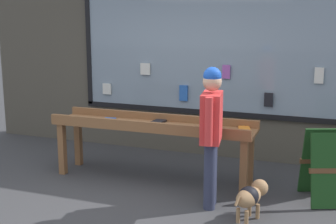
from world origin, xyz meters
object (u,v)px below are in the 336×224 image
object	(u,v)px
display_table_main	(153,130)
person_browsing	(211,127)
small_dog	(251,196)
sandwich_board_sign	(327,166)

from	to	relation	value
display_table_main	person_browsing	world-z (taller)	person_browsing
display_table_main	person_browsing	distance (m)	1.20
small_dog	display_table_main	bearing A→B (deg)	81.86
display_table_main	person_browsing	size ratio (longest dim) A/B	1.68
display_table_main	small_dog	world-z (taller)	display_table_main
person_browsing	small_dog	distance (m)	0.89
display_table_main	small_dog	xyz separation A→B (m)	(1.51, -0.82, -0.43)
person_browsing	sandwich_board_sign	size ratio (longest dim) A/B	1.90
small_dog	sandwich_board_sign	world-z (taller)	sandwich_board_sign
display_table_main	sandwich_board_sign	xyz separation A→B (m)	(2.27, 0.05, -0.26)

